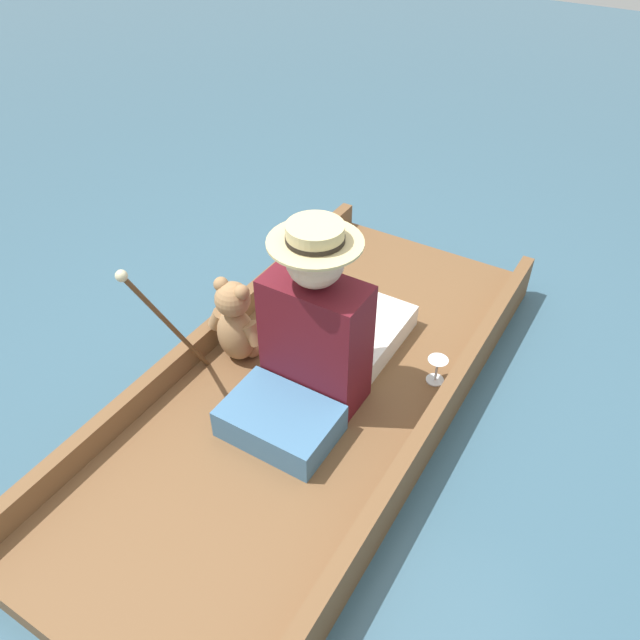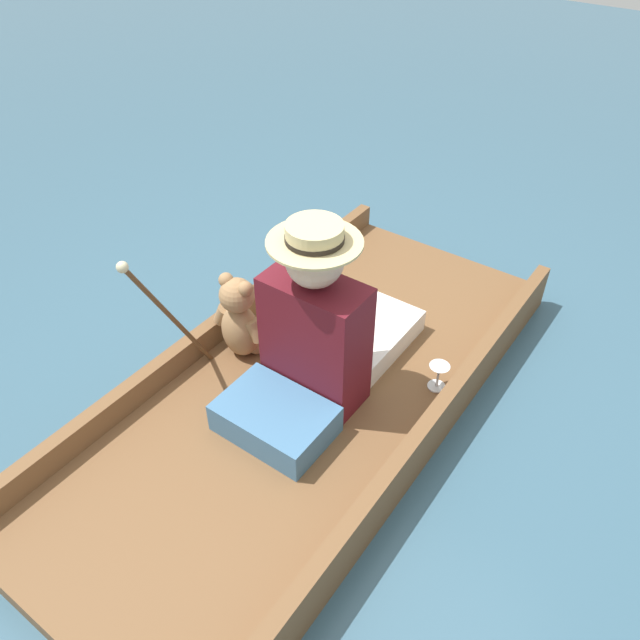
{
  "view_description": "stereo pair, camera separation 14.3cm",
  "coord_description": "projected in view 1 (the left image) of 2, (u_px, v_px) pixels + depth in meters",
  "views": [
    {
      "loc": [
        1.01,
        -1.58,
        2.04
      ],
      "look_at": [
        0.03,
        0.03,
        0.48
      ],
      "focal_mm": 35.0,
      "sensor_mm": 36.0,
      "label": 1
    },
    {
      "loc": [
        1.13,
        -1.5,
        2.04
      ],
      "look_at": [
        0.03,
        0.03,
        0.48
      ],
      "focal_mm": 35.0,
      "sensor_mm": 36.0,
      "label": 2
    }
  ],
  "objects": [
    {
      "name": "ground_plane",
      "position": [
        310.0,
        406.0,
        2.75
      ],
      "size": [
        16.0,
        16.0,
        0.0
      ],
      "primitive_type": "plane",
      "color": "#385B70"
    },
    {
      "name": "punt_boat",
      "position": [
        310.0,
        395.0,
        2.7
      ],
      "size": [
        1.14,
        2.59,
        0.23
      ],
      "color": "brown",
      "rests_on": "ground_plane"
    },
    {
      "name": "seated_person",
      "position": [
        327.0,
        325.0,
        2.53
      ],
      "size": [
        0.41,
        0.8,
        0.82
      ],
      "rotation": [
        0.0,
        0.0,
        0.04
      ],
      "color": "white",
      "rests_on": "punt_boat"
    },
    {
      "name": "walking_cane",
      "position": [
        161.0,
        316.0,
        2.38
      ],
      "size": [
        0.04,
        0.37,
        0.72
      ],
      "color": "brown",
      "rests_on": "punt_boat"
    },
    {
      "name": "seat_cushion",
      "position": [
        280.0,
        421.0,
        2.44
      ],
      "size": [
        0.44,
        0.31,
        0.13
      ],
      "color": "teal",
      "rests_on": "punt_boat"
    },
    {
      "name": "wine_glass",
      "position": [
        437.0,
        365.0,
        2.65
      ],
      "size": [
        0.09,
        0.09,
        0.12
      ],
      "color": "silver",
      "rests_on": "punt_boat"
    },
    {
      "name": "teddy_bear",
      "position": [
        236.0,
        322.0,
        2.7
      ],
      "size": [
        0.29,
        0.17,
        0.42
      ],
      "color": "#9E754C",
      "rests_on": "punt_boat"
    }
  ]
}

